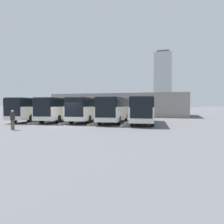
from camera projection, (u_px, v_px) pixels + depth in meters
name	position (u px, v px, depth m)	size (l,w,h in m)	color
ground_plane	(67.00, 126.00, 23.61)	(600.00, 600.00, 0.00)	#5B5B60
bus_0	(144.00, 109.00, 26.12)	(3.68, 10.79, 3.12)	silver
curb_divider_0	(125.00, 124.00, 25.25)	(0.24, 6.76, 0.15)	#B2B2AD
bus_1	(114.00, 109.00, 27.52)	(3.68, 10.79, 3.12)	silver
curb_divider_1	(96.00, 123.00, 26.65)	(0.24, 6.76, 0.15)	#B2B2AD
bus_2	(88.00, 109.00, 28.97)	(3.68, 10.79, 3.12)	silver
curb_divider_2	(70.00, 122.00, 28.10)	(0.24, 6.76, 0.15)	#B2B2AD
bus_3	(61.00, 109.00, 29.63)	(3.68, 10.79, 3.12)	silver
curb_divider_3	(42.00, 121.00, 28.76)	(0.24, 6.76, 0.15)	#B2B2AD
bus_4	(36.00, 108.00, 30.40)	(3.68, 10.79, 3.12)	silver
pedestrian	(13.00, 119.00, 19.61)	(0.51, 0.51, 1.80)	brown
station_building	(122.00, 105.00, 45.42)	(26.53, 13.71, 4.43)	gray
office_tower	(163.00, 80.00, 249.44)	(19.23, 19.23, 63.22)	#ADB2B7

